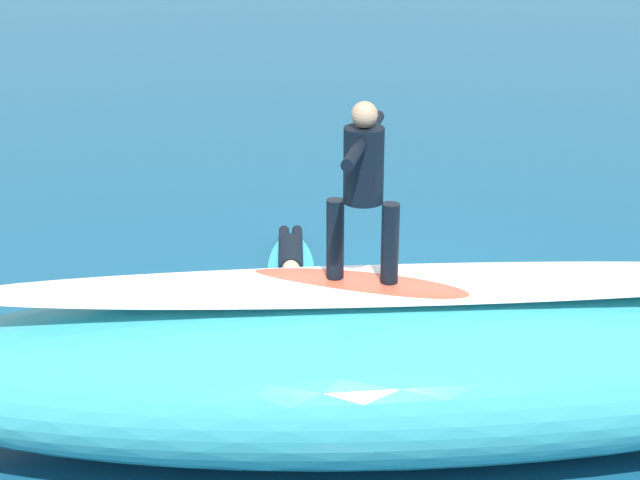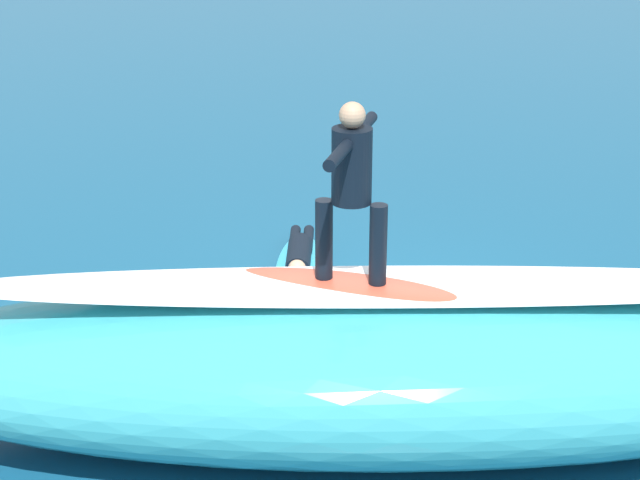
% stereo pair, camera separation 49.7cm
% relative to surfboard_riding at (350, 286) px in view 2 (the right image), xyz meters
% --- Properties ---
extents(ground_plane, '(120.00, 120.00, 0.00)m').
position_rel_surfboard_riding_xyz_m(ground_plane, '(-0.78, -1.97, -1.40)').
color(ground_plane, '#145175').
extents(wave_crest, '(8.73, 3.72, 1.35)m').
position_rel_surfboard_riding_xyz_m(wave_crest, '(-0.30, 0.05, -0.72)').
color(wave_crest, teal).
rests_on(wave_crest, ground_plane).
extents(wave_foam_lip, '(7.23, 2.01, 0.08)m').
position_rel_surfboard_riding_xyz_m(wave_foam_lip, '(-0.30, 0.05, -0.01)').
color(wave_foam_lip, white).
rests_on(wave_foam_lip, wave_crest).
extents(surfboard_riding, '(2.01, 1.31, 0.09)m').
position_rel_surfboard_riding_xyz_m(surfboard_riding, '(0.00, 0.00, 0.00)').
color(surfboard_riding, '#E0563D').
rests_on(surfboard_riding, wave_crest).
extents(surfer_riding, '(0.67, 1.28, 1.45)m').
position_rel_surfboard_riding_xyz_m(surfer_riding, '(0.00, 0.00, 0.89)').
color(surfer_riding, black).
rests_on(surfer_riding, surfboard_riding).
extents(surfboard_paddling, '(1.00, 2.37, 0.07)m').
position_rel_surfboard_riding_xyz_m(surfboard_paddling, '(-0.14, -3.50, -1.36)').
color(surfboard_paddling, '#33B2D1').
rests_on(surfboard_paddling, ground_plane).
extents(surfer_paddling, '(0.57, 1.64, 0.30)m').
position_rel_surfboard_riding_xyz_m(surfer_paddling, '(-0.17, -3.63, -1.20)').
color(surfer_paddling, black).
rests_on(surfer_paddling, surfboard_paddling).
extents(foam_patch_near, '(1.22, 1.25, 0.08)m').
position_rel_surfboard_riding_xyz_m(foam_patch_near, '(-0.52, -2.78, -1.35)').
color(foam_patch_near, white).
rests_on(foam_patch_near, ground_plane).
extents(foam_patch_far, '(0.85, 1.01, 0.10)m').
position_rel_surfboard_riding_xyz_m(foam_patch_far, '(2.41, -1.71, -1.34)').
color(foam_patch_far, white).
rests_on(foam_patch_far, ground_plane).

